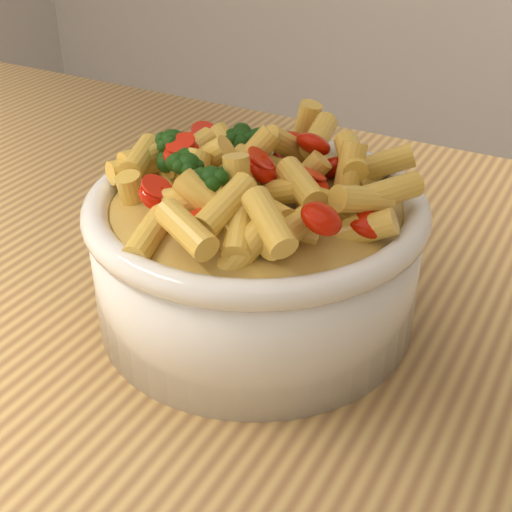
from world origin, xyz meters
The scene contains 3 objects.
table centered at (0.00, 0.00, 0.80)m, with size 1.20×0.80×0.90m.
serving_bowl centered at (0.06, 0.03, 0.95)m, with size 0.23×0.23×0.10m.
pasta_salad centered at (0.06, 0.03, 1.01)m, with size 0.18×0.18×0.04m.
Camera 1 is at (0.27, -0.34, 1.21)m, focal length 50.00 mm.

